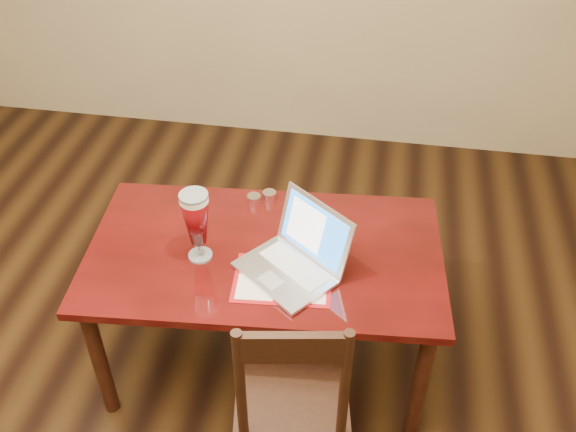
# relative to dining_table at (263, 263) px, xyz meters

# --- Properties ---
(room_shell) EXTENTS (4.51, 5.01, 2.71)m
(room_shell) POSITION_rel_dining_table_xyz_m (-0.46, -0.52, 1.15)
(room_shell) COLOR tan
(room_shell) RESTS_ON ground
(dining_table) EXTENTS (1.50, 0.93, 0.99)m
(dining_table) POSITION_rel_dining_table_xyz_m (0.00, 0.00, 0.00)
(dining_table) COLOR #520B0B
(dining_table) RESTS_ON ground
(dining_chair) EXTENTS (0.47, 0.46, 0.97)m
(dining_chair) POSITION_rel_dining_table_xyz_m (0.21, -0.53, -0.16)
(dining_chair) COLOR black
(dining_chair) RESTS_ON ground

